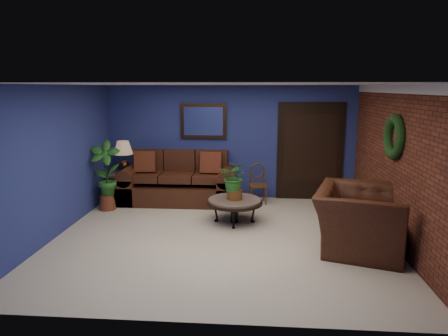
# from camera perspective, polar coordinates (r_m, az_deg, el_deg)

# --- Properties ---
(floor) EXTENTS (5.50, 5.50, 0.00)m
(floor) POSITION_cam_1_polar(r_m,az_deg,el_deg) (6.77, -0.35, -9.79)
(floor) COLOR beige
(floor) RESTS_ON ground
(wall_back) EXTENTS (5.50, 0.04, 2.50)m
(wall_back) POSITION_cam_1_polar(r_m,az_deg,el_deg) (8.88, 0.95, 3.68)
(wall_back) COLOR navy
(wall_back) RESTS_ON ground
(wall_left) EXTENTS (0.04, 5.00, 2.50)m
(wall_left) POSITION_cam_1_polar(r_m,az_deg,el_deg) (7.19, -22.79, 0.92)
(wall_left) COLOR navy
(wall_left) RESTS_ON ground
(wall_right_brick) EXTENTS (0.04, 5.00, 2.50)m
(wall_right_brick) POSITION_cam_1_polar(r_m,az_deg,el_deg) (6.78, 23.48, 0.27)
(wall_right_brick) COLOR brown
(wall_right_brick) RESTS_ON ground
(ceiling) EXTENTS (5.50, 5.00, 0.02)m
(ceiling) POSITION_cam_1_polar(r_m,az_deg,el_deg) (6.31, -0.38, 11.88)
(ceiling) COLOR silver
(ceiling) RESTS_ON wall_back
(crown_molding) EXTENTS (0.03, 5.00, 0.14)m
(crown_molding) POSITION_cam_1_polar(r_m,az_deg,el_deg) (6.66, 24.05, 10.29)
(crown_molding) COLOR white
(crown_molding) RESTS_ON wall_right_brick
(wall_mirror) EXTENTS (1.02, 0.06, 0.77)m
(wall_mirror) POSITION_cam_1_polar(r_m,az_deg,el_deg) (8.85, -2.96, 6.70)
(wall_mirror) COLOR #3D2715
(wall_mirror) RESTS_ON wall_back
(closet_door) EXTENTS (1.44, 0.06, 2.18)m
(closet_door) POSITION_cam_1_polar(r_m,az_deg,el_deg) (8.95, 12.20, 2.19)
(closet_door) COLOR black
(closet_door) RESTS_ON wall_back
(wreath) EXTENTS (0.16, 0.72, 0.72)m
(wreath) POSITION_cam_1_polar(r_m,az_deg,el_deg) (6.74, 23.17, 4.12)
(wreath) COLOR black
(wreath) RESTS_ON wall_right_brick
(sofa) EXTENTS (2.46, 1.06, 1.10)m
(sofa) POSITION_cam_1_polar(r_m,az_deg,el_deg) (8.79, -6.41, -2.38)
(sofa) COLOR #472014
(sofa) RESTS_ON ground
(coffee_table) EXTENTS (1.02, 1.02, 0.44)m
(coffee_table) POSITION_cam_1_polar(r_m,az_deg,el_deg) (7.35, 1.52, -4.91)
(coffee_table) COLOR #56524B
(coffee_table) RESTS_ON ground
(end_table) EXTENTS (0.67, 0.67, 0.61)m
(end_table) POSITION_cam_1_polar(r_m,az_deg,el_deg) (9.02, -13.99, -1.59)
(end_table) COLOR #56524B
(end_table) RESTS_ON ground
(table_lamp) EXTENTS (0.41, 0.41, 0.68)m
(table_lamp) POSITION_cam_1_polar(r_m,az_deg,el_deg) (8.91, -14.17, 2.07)
(table_lamp) COLOR #3D2715
(table_lamp) RESTS_ON end_table
(side_chair) EXTENTS (0.40, 0.40, 0.84)m
(side_chair) POSITION_cam_1_polar(r_m,az_deg,el_deg) (8.63, 4.83, -1.83)
(side_chair) COLOR #5A3219
(side_chair) RESTS_ON ground
(armchair) EXTENTS (1.65, 1.77, 0.94)m
(armchair) POSITION_cam_1_polar(r_m,az_deg,el_deg) (6.50, 18.80, -6.94)
(armchair) COLOR #472014
(armchair) RESTS_ON ground
(coffee_plant) EXTENTS (0.65, 0.60, 0.71)m
(coffee_plant) POSITION_cam_1_polar(r_m,az_deg,el_deg) (7.24, 1.54, -1.51)
(coffee_plant) COLOR brown
(coffee_plant) RESTS_ON coffee_table
(floor_plant) EXTENTS (0.38, 0.31, 0.82)m
(floor_plant) POSITION_cam_1_polar(r_m,az_deg,el_deg) (7.11, 19.18, -5.77)
(floor_plant) COLOR brown
(floor_plant) RESTS_ON ground
(tall_plant) EXTENTS (0.64, 0.46, 1.42)m
(tall_plant) POSITION_cam_1_polar(r_m,az_deg,el_deg) (8.36, -16.56, -0.69)
(tall_plant) COLOR brown
(tall_plant) RESTS_ON ground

